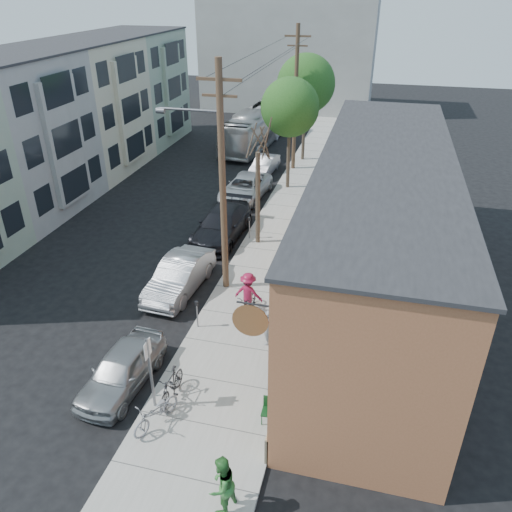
% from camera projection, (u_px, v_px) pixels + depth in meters
% --- Properties ---
extents(ground, '(120.00, 120.00, 0.00)m').
position_uv_depth(ground, '(139.00, 333.00, 20.37)').
color(ground, black).
extents(sidewalk, '(4.50, 58.00, 0.15)m').
position_uv_depth(sidewalk, '(291.00, 229.00, 28.75)').
color(sidewalk, '#A6A39A').
rests_on(sidewalk, ground).
extents(cafe_building, '(6.60, 20.20, 6.61)m').
position_uv_depth(cafe_building, '(378.00, 232.00, 21.08)').
color(cafe_building, '#9D5D3A').
rests_on(cafe_building, ground).
extents(apartment_row, '(6.30, 32.00, 9.00)m').
position_uv_depth(apartment_row, '(60.00, 122.00, 32.59)').
color(apartment_row, '#93A68C').
rests_on(apartment_row, ground).
extents(end_cap_building, '(18.00, 8.00, 12.00)m').
position_uv_depth(end_cap_building, '(289.00, 51.00, 53.51)').
color(end_cap_building, '#979792').
rests_on(end_cap_building, ground).
extents(sign_post, '(0.07, 0.45, 2.80)m').
position_uv_depth(sign_post, '(150.00, 367.00, 15.88)').
color(sign_post, slate).
rests_on(sign_post, sidewalk).
extents(parking_meter_near, '(0.14, 0.14, 1.24)m').
position_uv_depth(parking_meter_near, '(197.00, 310.00, 20.10)').
color(parking_meter_near, slate).
rests_on(parking_meter_near, sidewalk).
extents(parking_meter_far, '(0.14, 0.14, 1.24)m').
position_uv_depth(parking_meter_far, '(249.00, 224.00, 27.13)').
color(parking_meter_far, slate).
rests_on(parking_meter_far, sidewalk).
extents(utility_pole_near, '(3.57, 0.28, 10.00)m').
position_uv_depth(utility_pole_near, '(221.00, 178.00, 20.70)').
color(utility_pole_near, '#503A28').
rests_on(utility_pole_near, sidewalk).
extents(utility_pole_far, '(1.80, 0.28, 10.00)m').
position_uv_depth(utility_pole_far, '(296.00, 98.00, 35.30)').
color(utility_pole_far, '#503A28').
rests_on(utility_pole_far, sidewalk).
extents(tree_bare, '(0.24, 0.24, 4.99)m').
position_uv_depth(tree_bare, '(258.00, 199.00, 25.94)').
color(tree_bare, '#44392C').
rests_on(tree_bare, sidewalk).
extents(tree_leafy_mid, '(3.75, 3.75, 7.26)m').
position_uv_depth(tree_leafy_mid, '(290.00, 108.00, 31.75)').
color(tree_leafy_mid, '#44392C').
rests_on(tree_leafy_mid, sidewalk).
extents(tree_leafy_far, '(4.33, 4.33, 7.92)m').
position_uv_depth(tree_leafy_far, '(306.00, 84.00, 36.91)').
color(tree_leafy_far, '#44392C').
rests_on(tree_leafy_far, sidewalk).
extents(patio_chair_a, '(0.52, 0.52, 0.88)m').
position_uv_depth(patio_chair_a, '(269.00, 411.00, 15.88)').
color(patio_chair_a, '#0F3816').
rests_on(patio_chair_a, sidewalk).
extents(patio_chair_b, '(0.59, 0.59, 0.88)m').
position_uv_depth(patio_chair_b, '(277.00, 380.00, 17.12)').
color(patio_chair_b, '#0F3816').
rests_on(patio_chair_b, sidewalk).
extents(patron_grey, '(0.42, 0.59, 1.51)m').
position_uv_depth(patron_grey, '(267.00, 327.00, 19.21)').
color(patron_grey, gray).
rests_on(patron_grey, sidewalk).
extents(patron_green, '(0.99, 1.10, 1.85)m').
position_uv_depth(patron_green, '(222.00, 485.00, 13.01)').
color(patron_green, '#317830').
rests_on(patron_green, sidewalk).
extents(cyclist, '(1.28, 0.82, 1.88)m').
position_uv_depth(cyclist, '(248.00, 293.00, 20.97)').
color(cyclist, maroon).
rests_on(cyclist, sidewalk).
extents(cyclist_bike, '(0.78, 1.82, 0.93)m').
position_uv_depth(cyclist_bike, '(248.00, 302.00, 21.21)').
color(cyclist_bike, black).
rests_on(cyclist_bike, sidewalk).
extents(parked_bike_a, '(0.56, 1.84, 1.10)m').
position_uv_depth(parked_bike_a, '(171.00, 385.00, 16.74)').
color(parked_bike_a, black).
rests_on(parked_bike_a, sidewalk).
extents(parked_bike_b, '(1.30, 2.01, 1.00)m').
position_uv_depth(parked_bike_b, '(156.00, 413.00, 15.75)').
color(parked_bike_b, slate).
rests_on(parked_bike_b, sidewalk).
extents(car_0, '(1.96, 4.31, 1.43)m').
position_uv_depth(car_0, '(122.00, 369.00, 17.42)').
color(car_0, '#909497').
rests_on(car_0, ground).
extents(car_1, '(1.98, 4.88, 1.58)m').
position_uv_depth(car_1, '(180.00, 276.00, 22.78)').
color(car_1, '#A4A6AB').
rests_on(car_1, ground).
extents(car_2, '(2.48, 5.64, 1.61)m').
position_uv_depth(car_2, '(222.00, 224.00, 27.53)').
color(car_2, black).
rests_on(car_2, ground).
extents(car_3, '(2.83, 5.38, 1.45)m').
position_uv_depth(car_3, '(245.00, 188.00, 32.62)').
color(car_3, '#ADB1B5').
rests_on(car_3, ground).
extents(car_4, '(1.62, 3.97, 1.28)m').
position_uv_depth(car_4, '(265.00, 165.00, 36.91)').
color(car_4, '#9999A0').
rests_on(car_4, ground).
extents(bus, '(3.62, 11.35, 3.11)m').
position_uv_depth(bus, '(256.00, 128.00, 42.65)').
color(bus, beige).
rests_on(bus, ground).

